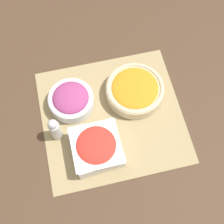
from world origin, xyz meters
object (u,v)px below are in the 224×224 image
at_px(carrot_bowl, 135,90).
at_px(onion_bowl, 71,99).
at_px(tomato_bowl, 96,147).
at_px(pepper_shaker, 55,129).

height_order(carrot_bowl, onion_bowl, onion_bowl).
bearing_deg(tomato_bowl, carrot_bowl, 45.67).
relative_size(carrot_bowl, onion_bowl, 1.30).
distance_m(onion_bowl, tomato_bowl, 0.18).
relative_size(tomato_bowl, pepper_shaker, 1.40).
bearing_deg(onion_bowl, carrot_bowl, -2.86).
bearing_deg(pepper_shaker, onion_bowl, 56.93).
xyz_separation_m(carrot_bowl, pepper_shaker, (-0.27, -0.09, 0.02)).
distance_m(carrot_bowl, onion_bowl, 0.21).
xyz_separation_m(carrot_bowl, tomato_bowl, (-0.16, -0.17, 0.01)).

